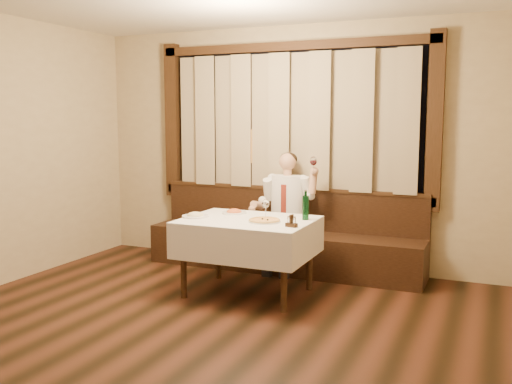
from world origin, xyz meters
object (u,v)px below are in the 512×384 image
at_px(dining_table, 248,230).
at_px(pasta_cream, 195,213).
at_px(pizza, 264,220).
at_px(banquette, 284,242).
at_px(pasta_red, 234,210).
at_px(cruet_caddy, 291,223).
at_px(seated_man, 286,202).
at_px(green_bottle, 306,207).

xyz_separation_m(dining_table, pasta_cream, (-0.53, -0.11, 0.14)).
bearing_deg(pizza, pasta_cream, -177.41).
height_order(banquette, pasta_red, banquette).
relative_size(banquette, pizza, 10.18).
bearing_deg(dining_table, pizza, -20.02).
xyz_separation_m(pasta_red, cruet_caddy, (0.80, -0.45, 0.01)).
xyz_separation_m(dining_table, seated_man, (0.05, 0.94, 0.14)).
bearing_deg(pasta_red, banquette, 71.26).
bearing_deg(pasta_red, seated_man, 65.77).
bearing_deg(seated_man, cruet_caddy, -67.14).
distance_m(banquette, pizza, 1.21).
distance_m(pizza, cruet_caddy, 0.35).
distance_m(banquette, pasta_cream, 1.34).
relative_size(pasta_red, pasta_cream, 0.96).
relative_size(pasta_red, green_bottle, 0.87).
distance_m(pasta_red, pasta_cream, 0.44).
bearing_deg(pasta_cream, green_bottle, 15.78).
xyz_separation_m(banquette, pasta_red, (-0.27, -0.78, 0.48)).
height_order(banquette, pizza, banquette).
bearing_deg(banquette, pasta_red, -108.74).
height_order(dining_table, pasta_red, pasta_red).
bearing_deg(pasta_red, pasta_cream, -127.15).
bearing_deg(dining_table, banquette, 90.00).
relative_size(pizza, seated_man, 0.23).
bearing_deg(pasta_cream, cruet_caddy, -5.48).
bearing_deg(pizza, dining_table, 159.98).
height_order(pasta_cream, green_bottle, green_bottle).
height_order(dining_table, green_bottle, green_bottle).
bearing_deg(seated_man, banquette, 118.13).
bearing_deg(pasta_red, cruet_caddy, -29.52).
bearing_deg(pasta_cream, banquette, 64.91).
bearing_deg(green_bottle, cruet_caddy, -90.00).
height_order(green_bottle, cruet_caddy, green_bottle).
bearing_deg(pasta_cream, dining_table, 11.58).
bearing_deg(seated_man, dining_table, -92.88).
bearing_deg(cruet_caddy, banquette, 127.40).
bearing_deg(pasta_cream, pasta_red, 52.85).
bearing_deg(cruet_caddy, pasta_red, 164.63).
relative_size(dining_table, pasta_cream, 4.77).
relative_size(pizza, green_bottle, 1.08).
xyz_separation_m(dining_table, cruet_caddy, (0.53, -0.21, 0.15)).
distance_m(dining_table, seated_man, 0.95).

